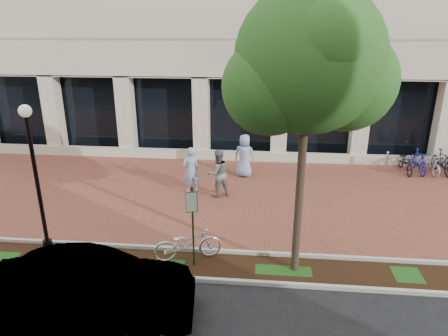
# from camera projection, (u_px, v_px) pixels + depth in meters

# --- Properties ---
(ground) EXTENTS (120.00, 120.00, 0.00)m
(ground) POSITION_uv_depth(u_px,v_px,m) (232.00, 195.00, 16.55)
(ground) COLOR black
(ground) RESTS_ON ground
(brick_plaza) EXTENTS (40.00, 9.00, 0.01)m
(brick_plaza) POSITION_uv_depth(u_px,v_px,m) (232.00, 195.00, 16.55)
(brick_plaza) COLOR brown
(brick_plaza) RESTS_ON ground
(planting_strip) EXTENTS (40.00, 1.50, 0.01)m
(planting_strip) POSITION_uv_depth(u_px,v_px,m) (218.00, 267.00, 11.63)
(planting_strip) COLOR black
(planting_strip) RESTS_ON ground
(curb_plaza_side) EXTENTS (40.00, 0.12, 0.12)m
(curb_plaza_side) POSITION_uv_depth(u_px,v_px,m) (221.00, 251.00, 12.32)
(curb_plaza_side) COLOR #B8B9AE
(curb_plaza_side) RESTS_ON ground
(curb_street_side) EXTENTS (40.00, 0.12, 0.12)m
(curb_street_side) POSITION_uv_depth(u_px,v_px,m) (215.00, 280.00, 10.91)
(curb_street_side) COLOR #B8B9AE
(curb_street_side) RESTS_ON ground
(parking_sign) EXTENTS (0.34, 0.07, 2.49)m
(parking_sign) POSITION_uv_depth(u_px,v_px,m) (193.00, 217.00, 11.16)
(parking_sign) COLOR #153B17
(parking_sign) RESTS_ON ground
(lamppost) EXTENTS (0.36, 0.36, 4.57)m
(lamppost) POSITION_uv_depth(u_px,v_px,m) (35.00, 172.00, 11.71)
(lamppost) COLOR black
(lamppost) RESTS_ON ground
(street_tree) EXTENTS (4.34, 3.62, 7.68)m
(street_tree) POSITION_uv_depth(u_px,v_px,m) (310.00, 69.00, 9.64)
(street_tree) COLOR #453527
(street_tree) RESTS_ON ground
(locked_bicycle) EXTENTS (2.16, 1.33, 1.07)m
(locked_bicycle) POSITION_uv_depth(u_px,v_px,m) (188.00, 243.00, 11.85)
(locked_bicycle) COLOR silver
(locked_bicycle) RESTS_ON ground
(pedestrian_left) EXTENTS (0.86, 0.76, 1.97)m
(pedestrian_left) POSITION_uv_depth(u_px,v_px,m) (191.00, 170.00, 16.50)
(pedestrian_left) COLOR #89A3CD
(pedestrian_left) RESTS_ON ground
(pedestrian_mid) EXTENTS (1.22, 1.13, 2.00)m
(pedestrian_mid) POSITION_uv_depth(u_px,v_px,m) (218.00, 173.00, 16.12)
(pedestrian_mid) COLOR slate
(pedestrian_mid) RESTS_ON ground
(pedestrian_right) EXTENTS (1.08, 0.82, 2.00)m
(pedestrian_right) POSITION_uv_depth(u_px,v_px,m) (244.00, 156.00, 18.26)
(pedestrian_right) COLOR #859AC6
(pedestrian_right) RESTS_ON ground
(bollard) EXTENTS (0.12, 0.12, 1.04)m
(bollard) POSITION_uv_depth(u_px,v_px,m) (387.00, 161.00, 18.94)
(bollard) COLOR #BBBABF
(bollard) RESTS_ON ground
(bike_rack_cluster) EXTENTS (3.59, 2.02, 1.12)m
(bike_rack_cluster) POSITION_uv_depth(u_px,v_px,m) (436.00, 162.00, 18.82)
(bike_rack_cluster) COLOR black
(bike_rack_cluster) RESTS_ON ground
(sedan_near_curb) EXTENTS (5.04, 2.26, 1.60)m
(sedan_near_curb) POSITION_uv_depth(u_px,v_px,m) (89.00, 291.00, 9.31)
(sedan_near_curb) COLOR silver
(sedan_near_curb) RESTS_ON ground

